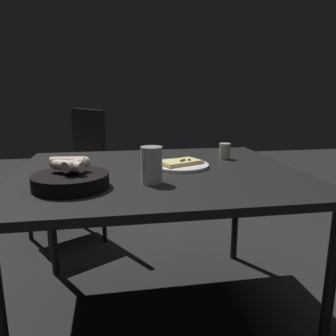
{
  "coord_description": "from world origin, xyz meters",
  "views": [
    {
      "loc": [
        1.37,
        -0.19,
        1.03
      ],
      "look_at": [
        -0.03,
        0.05,
        0.7
      ],
      "focal_mm": 35.29,
      "sensor_mm": 36.0,
      "label": 1
    }
  ],
  "objects": [
    {
      "name": "bread_basket",
      "position": [
        0.21,
        -0.34,
        0.73
      ],
      "size": [
        0.27,
        0.27,
        0.11
      ],
      "color": "black",
      "rests_on": "dining_table"
    },
    {
      "name": "chair_near",
      "position": [
        -0.93,
        -0.45,
        0.51
      ],
      "size": [
        0.6,
        0.6,
        0.91
      ],
      "color": "#2D2D2D",
      "rests_on": "ground"
    },
    {
      "name": "ground",
      "position": [
        0.0,
        0.0,
        0.0
      ],
      "size": [
        8.0,
        8.0,
        0.0
      ],
      "primitive_type": "plane",
      "color": "#252525"
    },
    {
      "name": "pepper_shaker",
      "position": [
        -0.18,
        0.36,
        0.74
      ],
      "size": [
        0.06,
        0.06,
        0.08
      ],
      "color": "#BFB299",
      "rests_on": "dining_table"
    },
    {
      "name": "beer_glass",
      "position": [
        0.2,
        -0.05,
        0.76
      ],
      "size": [
        0.08,
        0.08,
        0.14
      ],
      "color": "silver",
      "rests_on": "dining_table"
    },
    {
      "name": "dining_table",
      "position": [
        0.0,
        0.0,
        0.65
      ],
      "size": [
        1.02,
        1.2,
        0.7
      ],
      "color": "black",
      "rests_on": "ground"
    },
    {
      "name": "pizza_plate",
      "position": [
        -0.05,
        0.11,
        0.71
      ],
      "size": [
        0.26,
        0.26,
        0.04
      ],
      "color": "white",
      "rests_on": "dining_table"
    }
  ]
}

